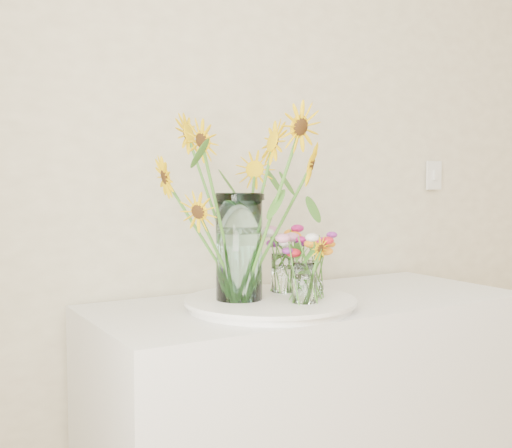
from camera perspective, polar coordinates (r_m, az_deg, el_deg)
name	(u,v)px	position (r m, az deg, el deg)	size (l,w,h in m)	color
counter	(310,437)	(2.19, 4.86, -18.33)	(1.40, 0.60, 0.90)	white
tray	(270,305)	(1.91, 1.28, -7.17)	(0.49, 0.49, 0.03)	white
mason_jar	(239,247)	(1.88, -1.52, -2.08)	(0.14, 0.14, 0.32)	#A7D8D4
sunflower_bouquet	(239,199)	(1.87, -1.53, 2.26)	(0.86, 0.86, 0.60)	#F1BE05
small_vase_a	(304,283)	(1.85, 4.29, -5.30)	(0.07, 0.07, 0.12)	white
wildflower_posy_a	(304,268)	(1.84, 4.30, -3.91)	(0.20, 0.20, 0.21)	orange
small_vase_b	(311,280)	(1.93, 4.89, -4.96)	(0.08, 0.08, 0.12)	white
wildflower_posy_b	(311,265)	(1.93, 4.90, -3.64)	(0.22, 0.22, 0.21)	orange
small_vase_c	(283,273)	(2.02, 2.41, -4.42)	(0.07, 0.07, 0.13)	white
wildflower_posy_c	(283,259)	(2.01, 2.41, -3.15)	(0.18, 0.18, 0.22)	orange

